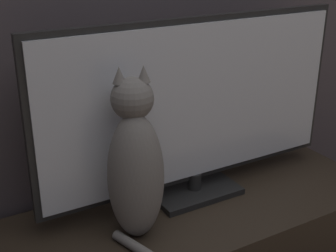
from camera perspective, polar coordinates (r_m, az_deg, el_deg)
The scene contains 2 objects.
tv at distance 1.46m, azimuth 3.40°, elevation 2.25°, with size 1.06×0.17×0.59m.
cat at distance 1.29m, azimuth -4.01°, elevation -4.95°, with size 0.19×0.31×0.50m.
Camera 1 is at (-0.74, -0.13, 1.22)m, focal length 50.00 mm.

